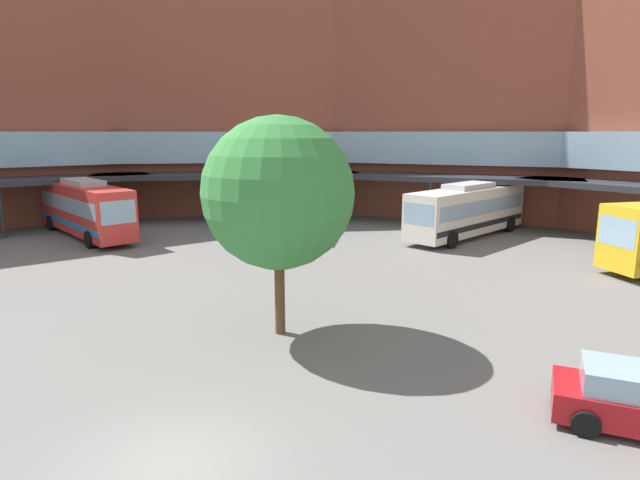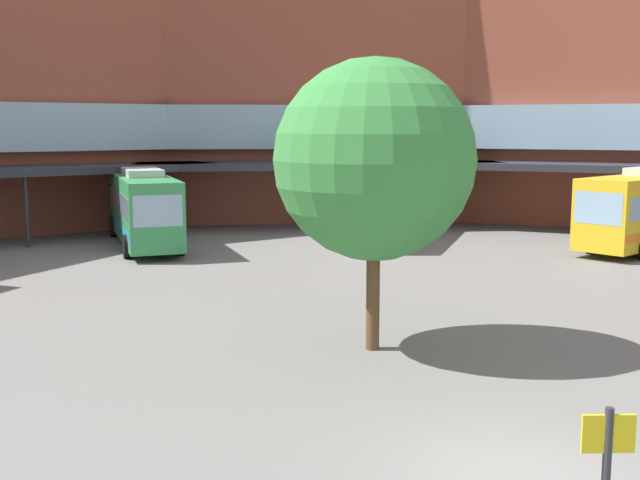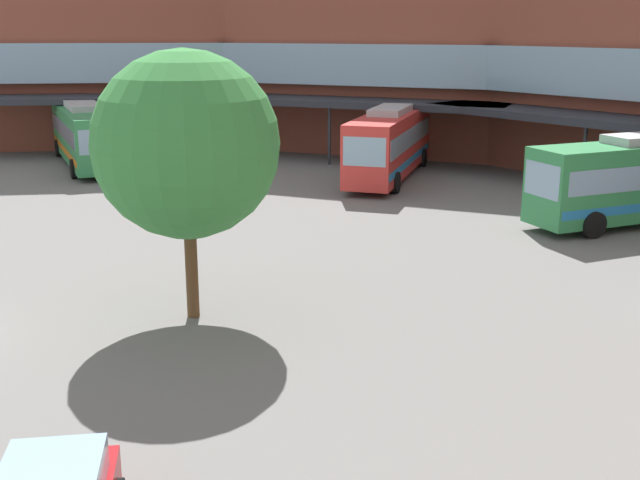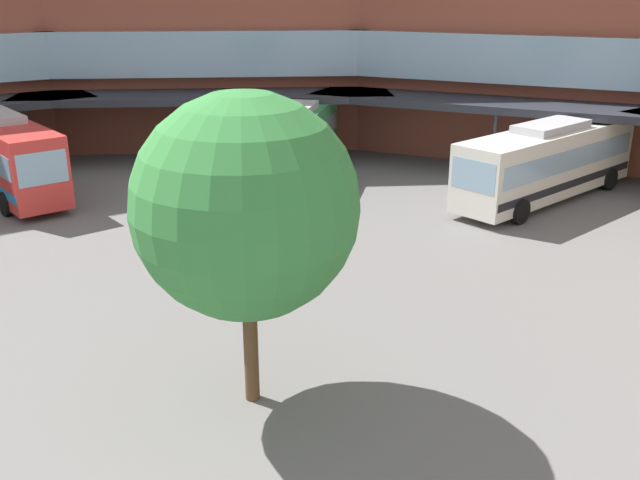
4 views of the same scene
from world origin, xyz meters
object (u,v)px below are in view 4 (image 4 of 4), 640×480
at_px(bus_1, 1,152).
at_px(plaza_tree, 246,206).
at_px(bus_0, 296,142).
at_px(bus_5, 547,161).

bearing_deg(bus_1, plaza_tree, -2.36).
bearing_deg(bus_1, bus_0, 60.32).
relative_size(bus_0, bus_5, 1.03).
xyz_separation_m(bus_5, plaza_tree, (-9.25, -19.01, 3.18)).
relative_size(bus_5, plaza_tree, 1.38).
bearing_deg(bus_0, plaza_tree, 9.86).
distance_m(bus_1, plaza_tree, 23.41).
bearing_deg(bus_5, plaza_tree, 12.23).
xyz_separation_m(bus_1, bus_5, (26.15, 3.09, -0.12)).
height_order(bus_5, plaza_tree, plaza_tree).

